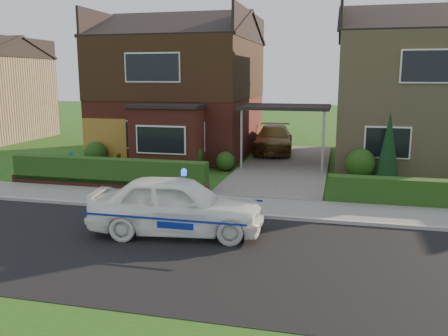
% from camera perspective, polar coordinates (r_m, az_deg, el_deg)
% --- Properties ---
extents(ground, '(120.00, 120.00, 0.00)m').
position_cam_1_polar(ground, '(10.97, 0.52, -10.54)').
color(ground, '#1E4312').
rests_on(ground, ground).
extents(road, '(60.00, 6.00, 0.02)m').
position_cam_1_polar(road, '(10.97, 0.52, -10.54)').
color(road, black).
rests_on(road, ground).
extents(kerb, '(60.00, 0.16, 0.12)m').
position_cam_1_polar(kerb, '(13.77, 3.45, -5.76)').
color(kerb, '#9E9993').
rests_on(kerb, ground).
extents(sidewalk, '(60.00, 2.00, 0.10)m').
position_cam_1_polar(sidewalk, '(14.77, 4.19, -4.65)').
color(sidewalk, slate).
rests_on(sidewalk, ground).
extents(driveway, '(3.80, 12.00, 0.12)m').
position_cam_1_polar(driveway, '(21.43, 7.30, 0.24)').
color(driveway, '#666059').
rests_on(driveway, ground).
extents(house_left, '(7.50, 9.53, 7.25)m').
position_cam_1_polar(house_left, '(25.18, -5.10, 10.46)').
color(house_left, maroon).
rests_on(house_left, ground).
extents(house_right, '(7.50, 8.06, 7.25)m').
position_cam_1_polar(house_right, '(24.17, 22.34, 9.33)').
color(house_right, '#9D8660').
rests_on(house_right, ground).
extents(carport_link, '(3.80, 3.00, 2.77)m').
position_cam_1_polar(carport_link, '(21.06, 7.45, 7.17)').
color(carport_link, black).
rests_on(carport_link, ground).
extents(garage_door, '(2.20, 0.10, 2.10)m').
position_cam_1_polar(garage_door, '(22.73, -14.12, 3.14)').
color(garage_door, olive).
rests_on(garage_door, ground).
extents(dwarf_wall, '(7.70, 0.25, 0.36)m').
position_cam_1_polar(dwarf_wall, '(17.69, -13.98, -1.89)').
color(dwarf_wall, maroon).
rests_on(dwarf_wall, ground).
extents(hedge_left, '(7.50, 0.55, 0.90)m').
position_cam_1_polar(hedge_left, '(17.86, -13.73, -2.35)').
color(hedge_left, '#173410').
rests_on(hedge_left, ground).
extents(shrub_left_far, '(1.08, 1.08, 1.08)m').
position_cam_1_polar(shrub_left_far, '(22.52, -15.17, 1.71)').
color(shrub_left_far, '#173410').
rests_on(shrub_left_far, ground).
extents(shrub_left_mid, '(1.32, 1.32, 1.32)m').
position_cam_1_polar(shrub_left_mid, '(20.52, -4.38, 1.53)').
color(shrub_left_mid, '#173410').
rests_on(shrub_left_mid, ground).
extents(shrub_left_near, '(0.84, 0.84, 0.84)m').
position_cam_1_polar(shrub_left_near, '(20.42, 0.16, 0.82)').
color(shrub_left_near, '#173410').
rests_on(shrub_left_near, ground).
extents(shrub_right_near, '(1.20, 1.20, 1.20)m').
position_cam_1_polar(shrub_right_near, '(19.65, 16.10, 0.52)').
color(shrub_right_near, '#173410').
rests_on(shrub_right_near, ground).
extents(conifer_a, '(0.90, 0.90, 2.60)m').
position_cam_1_polar(conifer_a, '(19.41, 19.18, 2.31)').
color(conifer_a, black).
rests_on(conifer_a, ground).
extents(police_car, '(4.11, 4.67, 1.69)m').
position_cam_1_polar(police_car, '(12.26, -5.69, -4.50)').
color(police_car, white).
rests_on(police_car, ground).
extents(driveway_car, '(2.33, 4.86, 1.37)m').
position_cam_1_polar(driveway_car, '(24.87, 5.98, 3.49)').
color(driveway_car, brown).
rests_on(driveway_car, driveway).
extents(potted_plant_a, '(0.52, 0.45, 0.84)m').
position_cam_1_polar(potted_plant_a, '(21.71, -17.92, 0.89)').
color(potted_plant_a, gray).
rests_on(potted_plant_a, ground).
extents(potted_plant_b, '(0.47, 0.45, 0.66)m').
position_cam_1_polar(potted_plant_b, '(21.51, -12.71, 0.83)').
color(potted_plant_b, gray).
rests_on(potted_plant_b, ground).
extents(potted_plant_c, '(0.56, 0.56, 0.76)m').
position_cam_1_polar(potted_plant_c, '(17.04, -3.02, -1.37)').
color(potted_plant_c, gray).
rests_on(potted_plant_c, ground).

